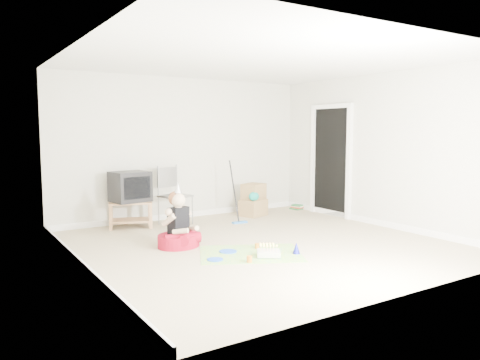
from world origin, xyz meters
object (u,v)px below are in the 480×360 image
cardboard_boxes (253,200)px  birthday_cake (269,254)px  tv_stand (131,212)px  folding_chair (175,196)px  crt_tv (130,187)px  seated_woman (179,232)px

cardboard_boxes → birthday_cake: bearing=-120.2°
tv_stand → folding_chair: (0.75, -0.17, 0.24)m
crt_tv → birthday_cake: crt_tv is taller
birthday_cake → tv_stand: bearing=107.4°
folding_chair → seated_woman: bearing=-113.1°
seated_woman → tv_stand: bearing=94.3°
crt_tv → folding_chair: 0.79m
tv_stand → crt_tv: 0.43m
seated_woman → birthday_cake: (0.75, -1.13, -0.16)m
tv_stand → cardboard_boxes: cardboard_boxes is taller
crt_tv → folding_chair: size_ratio=0.57×
cardboard_boxes → tv_stand: bearing=175.2°
tv_stand → cardboard_boxes: size_ratio=1.32×
tv_stand → seated_woman: size_ratio=0.88×
crt_tv → cardboard_boxes: crt_tv is taller
cardboard_boxes → crt_tv: bearing=175.2°
birthday_cake → seated_woman: bearing=123.4°
tv_stand → cardboard_boxes: (2.37, -0.20, 0.03)m
cardboard_boxes → birthday_cake: (-1.50, -2.58, -0.25)m
folding_chair → birthday_cake: 2.65m
seated_woman → birthday_cake: size_ratio=2.45×
folding_chair → tv_stand: bearing=167.5°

